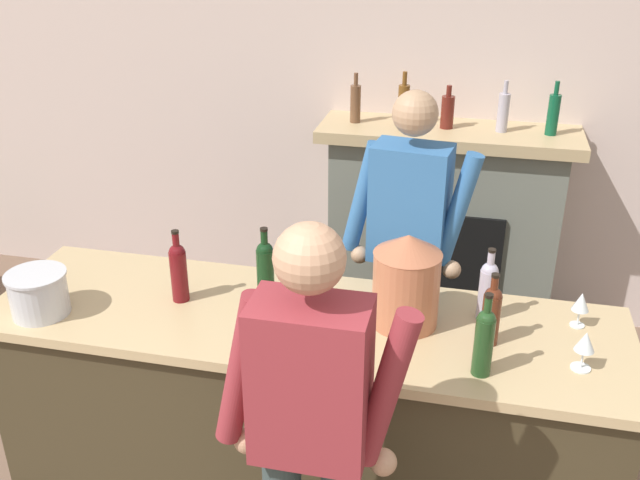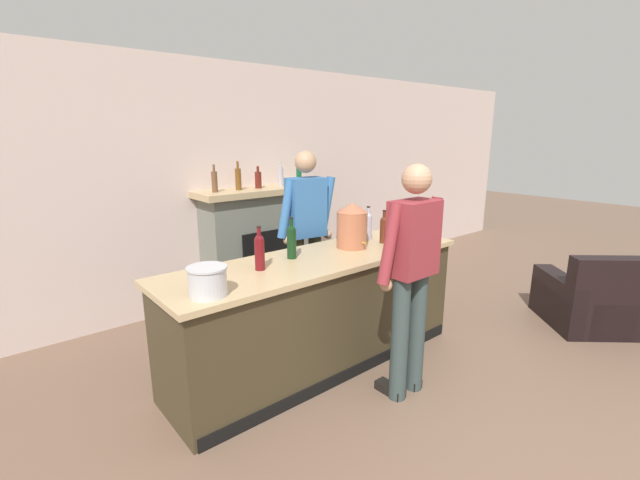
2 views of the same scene
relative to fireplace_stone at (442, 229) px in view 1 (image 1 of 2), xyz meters
The scene contains 14 objects.
wall_back_panel 0.85m from the fireplace_stone, 148.62° to the left, with size 12.00×0.07×2.75m.
bar_counter 1.75m from the fireplace_stone, 106.08° to the right, with size 2.72×0.79×0.97m.
fireplace_stone is the anchor object (origin of this frame).
person_customer 2.47m from the fireplace_stone, 95.98° to the right, with size 0.66×0.30×1.76m.
person_bartender 1.09m from the fireplace_stone, 96.38° to the right, with size 0.65×0.34×1.81m.
copper_dispenser 1.69m from the fireplace_stone, 92.04° to the right, with size 0.28×0.32×0.40m.
ice_bucket_steel 2.49m from the fireplace_stone, 129.83° to the right, with size 0.25×0.25×0.19m.
wine_bottle_riesling_slim 1.76m from the fireplace_stone, 80.37° to the right, with size 0.07×0.07×0.31m.
wine_bottle_merlot_tall 1.59m from the fireplace_stone, 79.83° to the right, with size 0.07×0.07×0.32m.
wine_bottle_rose_blush 2.00m from the fireplace_stone, 122.28° to the right, with size 0.07×0.07×0.33m.
wine_bottle_cabernet_heavy 1.97m from the fireplace_stone, 82.14° to the right, with size 0.07×0.07×0.34m.
wine_bottle_chardonnay_pale 1.75m from the fireplace_stone, 113.54° to the right, with size 0.08×0.08×0.34m.
wine_glass_near_bucket 1.94m from the fireplace_stone, 70.60° to the right, with size 0.08×0.08×0.16m.
wine_glass_front_right 1.66m from the fireplace_stone, 66.42° to the right, with size 0.07×0.07×0.15m.
Camera 1 is at (0.60, -0.52, 2.56)m, focal length 40.00 mm.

